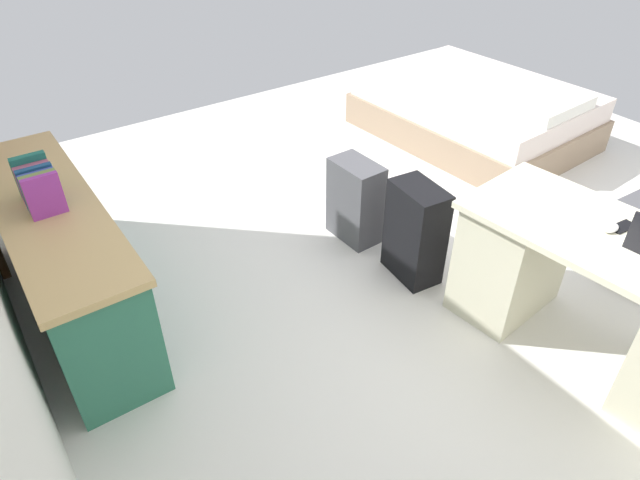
{
  "coord_description": "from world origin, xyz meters",
  "views": [
    {
      "loc": [
        -2.09,
        2.39,
        2.28
      ],
      "look_at": [
        -0.22,
        1.07,
        0.6
      ],
      "focal_mm": 31.31,
      "sensor_mm": 36.0,
      "label": 1
    }
  ],
  "objects_px": {
    "bed": "(475,111)",
    "suitcase_spare_grey": "(355,201)",
    "credenza": "(65,259)",
    "suitcase_black": "(415,232)",
    "desk": "(597,295)",
    "cell_phone_by_mouse": "(623,227)",
    "computer_mouse": "(611,228)",
    "figurine_small": "(27,169)"
  },
  "relations": [
    {
      "from": "desk",
      "to": "bed",
      "type": "height_order",
      "value": "desk"
    },
    {
      "from": "bed",
      "to": "computer_mouse",
      "type": "relative_size",
      "value": 19.77
    },
    {
      "from": "cell_phone_by_mouse",
      "to": "computer_mouse",
      "type": "bearing_deg",
      "value": 78.94
    },
    {
      "from": "desk",
      "to": "suitcase_spare_grey",
      "type": "bearing_deg",
      "value": 13.06
    },
    {
      "from": "desk",
      "to": "suitcase_spare_grey",
      "type": "height_order",
      "value": "desk"
    },
    {
      "from": "desk",
      "to": "cell_phone_by_mouse",
      "type": "relative_size",
      "value": 11.02
    },
    {
      "from": "figurine_small",
      "to": "credenza",
      "type": "bearing_deg",
      "value": -179.74
    },
    {
      "from": "bed",
      "to": "computer_mouse",
      "type": "height_order",
      "value": "computer_mouse"
    },
    {
      "from": "cell_phone_by_mouse",
      "to": "figurine_small",
      "type": "bearing_deg",
      "value": 51.6
    },
    {
      "from": "desk",
      "to": "suitcase_spare_grey",
      "type": "distance_m",
      "value": 1.57
    },
    {
      "from": "suitcase_spare_grey",
      "to": "cell_phone_by_mouse",
      "type": "height_order",
      "value": "cell_phone_by_mouse"
    },
    {
      "from": "credenza",
      "to": "suitcase_black",
      "type": "height_order",
      "value": "credenza"
    },
    {
      "from": "computer_mouse",
      "to": "cell_phone_by_mouse",
      "type": "bearing_deg",
      "value": -112.44
    },
    {
      "from": "suitcase_spare_grey",
      "to": "suitcase_black",
      "type": "bearing_deg",
      "value": -176.88
    },
    {
      "from": "computer_mouse",
      "to": "cell_phone_by_mouse",
      "type": "height_order",
      "value": "computer_mouse"
    },
    {
      "from": "bed",
      "to": "figurine_small",
      "type": "distance_m",
      "value": 3.68
    },
    {
      "from": "desk",
      "to": "cell_phone_by_mouse",
      "type": "distance_m",
      "value": 0.37
    },
    {
      "from": "computer_mouse",
      "to": "suitcase_spare_grey",
      "type": "bearing_deg",
      "value": 9.09
    },
    {
      "from": "bed",
      "to": "suitcase_black",
      "type": "relative_size",
      "value": 3.14
    },
    {
      "from": "bed",
      "to": "cell_phone_by_mouse",
      "type": "xyz_separation_m",
      "value": [
        -2.11,
        1.4,
        0.49
      ]
    },
    {
      "from": "suitcase_black",
      "to": "cell_phone_by_mouse",
      "type": "xyz_separation_m",
      "value": [
        -0.96,
        -0.41,
        0.42
      ]
    },
    {
      "from": "desk",
      "to": "credenza",
      "type": "height_order",
      "value": "desk"
    },
    {
      "from": "desk",
      "to": "suitcase_black",
      "type": "relative_size",
      "value": 2.38
    },
    {
      "from": "bed",
      "to": "suitcase_spare_grey",
      "type": "height_order",
      "value": "bed"
    },
    {
      "from": "credenza",
      "to": "suitcase_spare_grey",
      "type": "relative_size",
      "value": 3.19
    },
    {
      "from": "desk",
      "to": "figurine_small",
      "type": "distance_m",
      "value": 3.1
    },
    {
      "from": "credenza",
      "to": "cell_phone_by_mouse",
      "type": "bearing_deg",
      "value": -129.29
    },
    {
      "from": "bed",
      "to": "suitcase_spare_grey",
      "type": "distance_m",
      "value": 1.96
    },
    {
      "from": "credenza",
      "to": "bed",
      "type": "bearing_deg",
      "value": -85.55
    },
    {
      "from": "bed",
      "to": "suitcase_black",
      "type": "distance_m",
      "value": 2.15
    },
    {
      "from": "credenza",
      "to": "suitcase_spare_grey",
      "type": "height_order",
      "value": "credenza"
    },
    {
      "from": "desk",
      "to": "computer_mouse",
      "type": "relative_size",
      "value": 14.99
    },
    {
      "from": "cell_phone_by_mouse",
      "to": "credenza",
      "type": "bearing_deg",
      "value": 56.34
    },
    {
      "from": "suitcase_black",
      "to": "figurine_small",
      "type": "relative_size",
      "value": 5.71
    },
    {
      "from": "cell_phone_by_mouse",
      "to": "figurine_small",
      "type": "height_order",
      "value": "figurine_small"
    },
    {
      "from": "desk",
      "to": "bed",
      "type": "distance_m",
      "value": 2.63
    },
    {
      "from": "credenza",
      "to": "suitcase_black",
      "type": "distance_m",
      "value": 2.02
    },
    {
      "from": "credenza",
      "to": "figurine_small",
      "type": "xyz_separation_m",
      "value": [
        0.33,
        0.0,
        0.42
      ]
    },
    {
      "from": "suitcase_spare_grey",
      "to": "figurine_small",
      "type": "distance_m",
      "value": 1.97
    },
    {
      "from": "suitcase_spare_grey",
      "to": "computer_mouse",
      "type": "xyz_separation_m",
      "value": [
        -1.47,
        -0.39,
        0.46
      ]
    },
    {
      "from": "desk",
      "to": "figurine_small",
      "type": "bearing_deg",
      "value": 44.03
    },
    {
      "from": "suitcase_spare_grey",
      "to": "computer_mouse",
      "type": "relative_size",
      "value": 5.65
    }
  ]
}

